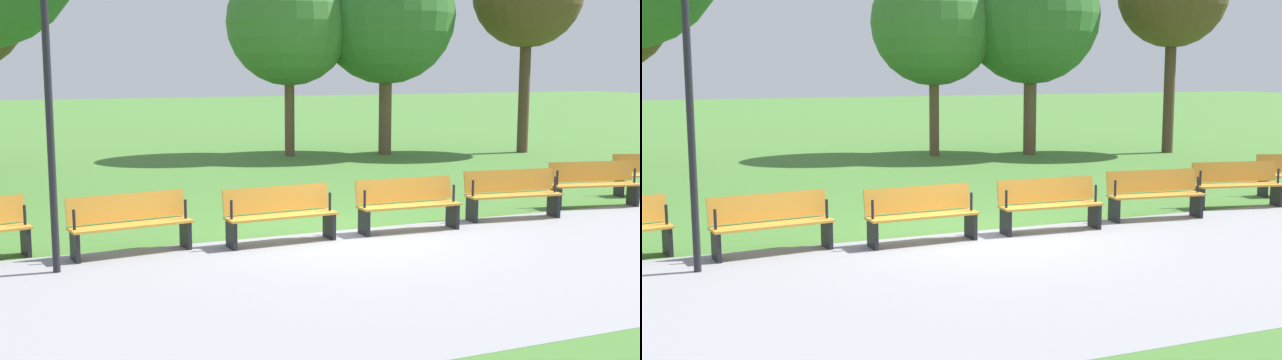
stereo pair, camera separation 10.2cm
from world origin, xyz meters
TOP-DOWN VIEW (x-y plane):
  - ground_plane at (0.00, 0.00)m, footprint 120.00×120.00m
  - path_paving at (0.00, 2.39)m, footprint 39.75×5.90m
  - bench_3 at (-5.75, -0.68)m, footprint 1.86×0.84m
  - bench_4 at (-3.47, -0.29)m, footprint 1.85×0.70m
  - bench_5 at (-1.16, -0.09)m, footprint 1.82×0.55m
  - bench_6 at (1.16, -0.09)m, footprint 1.82×0.55m
  - bench_7 at (3.47, -0.29)m, footprint 1.85×0.70m
  - tree_3 at (-3.52, -11.60)m, footprint 3.88×3.88m
  - tree_4 at (-6.48, -10.83)m, footprint 4.31×4.31m
  - lamp_post at (4.60, 0.41)m, footprint 0.32×0.32m

SIDE VIEW (x-z plane):
  - ground_plane at x=0.00m, z-range 0.00..0.00m
  - path_paving at x=0.00m, z-range 0.00..0.01m
  - bench_3 at x=-5.75m, z-range 0.03..0.92m
  - bench_4 at x=-3.47m, z-range 0.03..0.92m
  - bench_5 at x=-1.16m, z-range 0.03..0.92m
  - bench_6 at x=1.16m, z-range 0.03..0.92m
  - bench_7 at x=3.47m, z-range 0.03..0.92m
  - lamp_post at x=4.60m, z-range 0.81..5.12m
  - tree_3 at x=-3.52m, z-range 1.08..7.14m
  - tree_4 at x=-6.48m, z-range 1.09..7.63m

